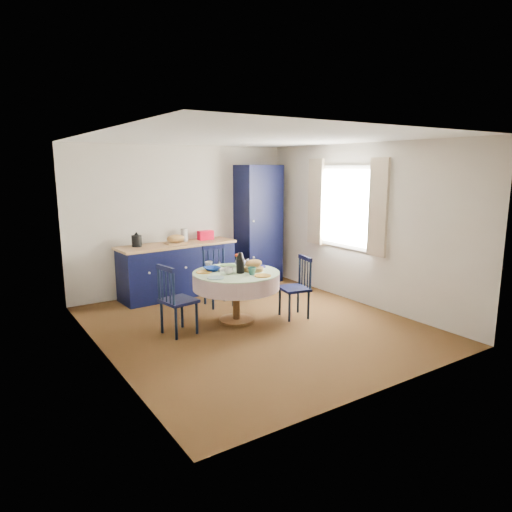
{
  "coord_description": "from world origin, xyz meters",
  "views": [
    {
      "loc": [
        -3.27,
        -5.01,
        2.15
      ],
      "look_at": [
        0.16,
        0.2,
        0.92
      ],
      "focal_mm": 32.0,
      "sensor_mm": 36.0,
      "label": 1
    }
  ],
  "objects_px": {
    "mug_a": "(229,271)",
    "mug_d": "(209,265)",
    "pantry_cabinet": "(258,224)",
    "cobalt_bowl": "(212,269)",
    "mug_b": "(252,271)",
    "chair_far": "(218,275)",
    "chair_right": "(297,287)",
    "dining_table": "(237,280)",
    "mug_c": "(244,262)",
    "chair_left": "(176,299)",
    "kitchen_counter": "(178,268)"
  },
  "relations": [
    {
      "from": "mug_a",
      "to": "mug_d",
      "type": "xyz_separation_m",
      "value": [
        -0.06,
        0.45,
        0.0
      ]
    },
    {
      "from": "pantry_cabinet",
      "to": "cobalt_bowl",
      "type": "relative_size",
      "value": 9.65
    },
    {
      "from": "pantry_cabinet",
      "to": "mug_b",
      "type": "distance_m",
      "value": 2.51
    },
    {
      "from": "chair_far",
      "to": "chair_right",
      "type": "xyz_separation_m",
      "value": [
        0.67,
        -1.14,
        -0.02
      ]
    },
    {
      "from": "pantry_cabinet",
      "to": "mug_d",
      "type": "distance_m",
      "value": 2.24
    },
    {
      "from": "dining_table",
      "to": "mug_c",
      "type": "distance_m",
      "value": 0.45
    },
    {
      "from": "mug_c",
      "to": "mug_a",
      "type": "bearing_deg",
      "value": -142.61
    },
    {
      "from": "pantry_cabinet",
      "to": "mug_c",
      "type": "relative_size",
      "value": 17.87
    },
    {
      "from": "dining_table",
      "to": "chair_left",
      "type": "xyz_separation_m",
      "value": [
        -0.9,
        0.02,
        -0.13
      ]
    },
    {
      "from": "mug_a",
      "to": "chair_right",
      "type": "bearing_deg",
      "value": -12.54
    },
    {
      "from": "pantry_cabinet",
      "to": "mug_b",
      "type": "bearing_deg",
      "value": -127.63
    },
    {
      "from": "chair_left",
      "to": "mug_a",
      "type": "bearing_deg",
      "value": -105.51
    },
    {
      "from": "mug_b",
      "to": "mug_c",
      "type": "relative_size",
      "value": 0.92
    },
    {
      "from": "chair_far",
      "to": "mug_b",
      "type": "xyz_separation_m",
      "value": [
        -0.09,
        -1.13,
        0.3
      ]
    },
    {
      "from": "dining_table",
      "to": "mug_a",
      "type": "bearing_deg",
      "value": -161.07
    },
    {
      "from": "mug_c",
      "to": "dining_table",
      "type": "bearing_deg",
      "value": -135.4
    },
    {
      "from": "kitchen_counter",
      "to": "cobalt_bowl",
      "type": "bearing_deg",
      "value": -98.59
    },
    {
      "from": "chair_far",
      "to": "mug_c",
      "type": "distance_m",
      "value": 0.66
    },
    {
      "from": "mug_b",
      "to": "cobalt_bowl",
      "type": "xyz_separation_m",
      "value": [
        -0.34,
        0.5,
        -0.02
      ]
    },
    {
      "from": "kitchen_counter",
      "to": "chair_left",
      "type": "height_order",
      "value": "kitchen_counter"
    },
    {
      "from": "mug_d",
      "to": "mug_b",
      "type": "bearing_deg",
      "value": -65.27
    },
    {
      "from": "mug_a",
      "to": "cobalt_bowl",
      "type": "height_order",
      "value": "mug_a"
    },
    {
      "from": "dining_table",
      "to": "mug_b",
      "type": "height_order",
      "value": "dining_table"
    },
    {
      "from": "chair_far",
      "to": "chair_right",
      "type": "height_order",
      "value": "chair_far"
    },
    {
      "from": "chair_right",
      "to": "mug_d",
      "type": "xyz_separation_m",
      "value": [
        -1.06,
        0.67,
        0.32
      ]
    },
    {
      "from": "kitchen_counter",
      "to": "chair_right",
      "type": "bearing_deg",
      "value": -67.85
    },
    {
      "from": "mug_b",
      "to": "cobalt_bowl",
      "type": "relative_size",
      "value": 0.5
    },
    {
      "from": "chair_far",
      "to": "chair_right",
      "type": "distance_m",
      "value": 1.32
    },
    {
      "from": "dining_table",
      "to": "mug_c",
      "type": "height_order",
      "value": "dining_table"
    },
    {
      "from": "mug_c",
      "to": "pantry_cabinet",
      "type": "bearing_deg",
      "value": 49.94
    },
    {
      "from": "mug_c",
      "to": "cobalt_bowl",
      "type": "relative_size",
      "value": 0.54
    },
    {
      "from": "chair_left",
      "to": "chair_right",
      "type": "distance_m",
      "value": 1.76
    },
    {
      "from": "mug_b",
      "to": "mug_d",
      "type": "distance_m",
      "value": 0.73
    },
    {
      "from": "chair_far",
      "to": "mug_b",
      "type": "height_order",
      "value": "chair_far"
    },
    {
      "from": "kitchen_counter",
      "to": "mug_b",
      "type": "height_order",
      "value": "kitchen_counter"
    },
    {
      "from": "kitchen_counter",
      "to": "mug_a",
      "type": "bearing_deg",
      "value": -94.6
    },
    {
      "from": "chair_far",
      "to": "chair_right",
      "type": "relative_size",
      "value": 1.05
    },
    {
      "from": "pantry_cabinet",
      "to": "mug_a",
      "type": "relative_size",
      "value": 17.9
    },
    {
      "from": "chair_right",
      "to": "pantry_cabinet",
      "type": "bearing_deg",
      "value": 172.23
    },
    {
      "from": "chair_far",
      "to": "mug_c",
      "type": "bearing_deg",
      "value": -73.39
    },
    {
      "from": "mug_b",
      "to": "cobalt_bowl",
      "type": "height_order",
      "value": "mug_b"
    },
    {
      "from": "pantry_cabinet",
      "to": "cobalt_bowl",
      "type": "xyz_separation_m",
      "value": [
        -1.79,
        -1.52,
        -0.34
      ]
    },
    {
      "from": "chair_far",
      "to": "mug_a",
      "type": "xyz_separation_m",
      "value": [
        -0.33,
        -0.92,
        0.3
      ]
    },
    {
      "from": "kitchen_counter",
      "to": "dining_table",
      "type": "height_order",
      "value": "kitchen_counter"
    },
    {
      "from": "chair_right",
      "to": "mug_b",
      "type": "bearing_deg",
      "value": -79.97
    },
    {
      "from": "mug_a",
      "to": "pantry_cabinet",
      "type": "bearing_deg",
      "value": 47.07
    },
    {
      "from": "chair_far",
      "to": "mug_d",
      "type": "distance_m",
      "value": 0.68
    },
    {
      "from": "chair_left",
      "to": "mug_d",
      "type": "relative_size",
      "value": 8.56
    },
    {
      "from": "mug_b",
      "to": "mug_c",
      "type": "height_order",
      "value": "mug_b"
    },
    {
      "from": "chair_left",
      "to": "kitchen_counter",
      "type": "bearing_deg",
      "value": -34.14
    }
  ]
}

